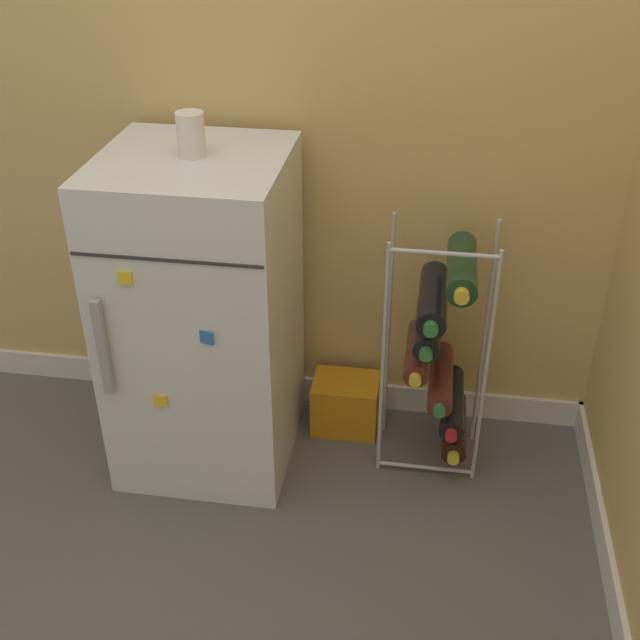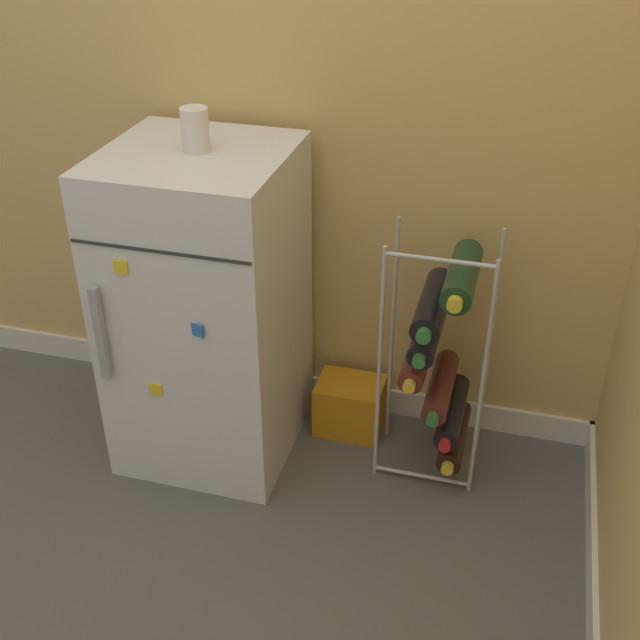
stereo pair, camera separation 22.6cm
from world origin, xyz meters
name	(u,v)px [view 2 (the right image)]	position (x,y,z in m)	size (l,w,h in m)	color
ground_plane	(286,551)	(0.00, 0.00, 0.00)	(14.00, 14.00, 0.00)	#56544F
wall_back	(358,16)	(0.00, 0.70, 1.24)	(6.58, 0.07, 2.50)	tan
mini_fridge	(207,310)	(-0.35, 0.39, 0.47)	(0.49, 0.52, 0.95)	silver
wine_rack	(441,354)	(0.32, 0.46, 0.40)	(0.29, 0.32, 0.76)	#B2B2B7
soda_box	(350,406)	(0.04, 0.55, 0.09)	(0.21, 0.16, 0.18)	orange
fridge_top_cup	(195,130)	(-0.35, 0.40, 1.00)	(0.07, 0.07, 0.11)	silver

